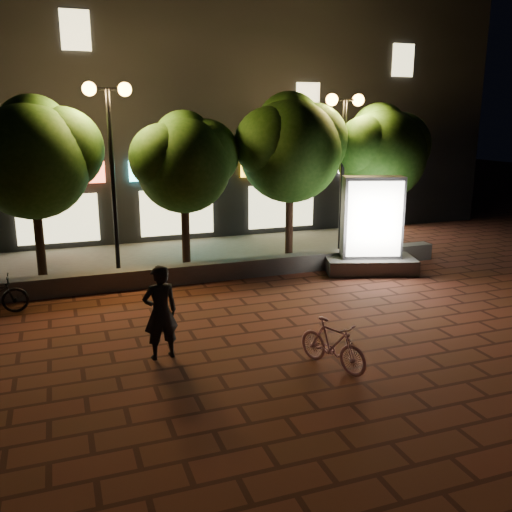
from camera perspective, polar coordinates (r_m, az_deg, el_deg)
name	(u,v)px	position (r m, az deg, el deg)	size (l,w,h in m)	color
ground	(222,336)	(11.43, -3.53, -8.31)	(80.00, 80.00, 0.00)	#5B281C
retaining_wall	(180,274)	(15.02, -7.88, -1.86)	(16.00, 0.45, 0.50)	#63605C
sidewalk	(163,260)	(17.45, -9.60, -0.38)	(16.00, 5.00, 0.08)	#63605C
building_block	(128,101)	(23.33, -13.16, 15.37)	(28.00, 8.12, 11.30)	black
tree_left	(33,154)	(15.65, -22.08, 9.79)	(3.60, 3.00, 4.89)	#321B13
tree_mid	(185,159)	(16.04, -7.41, 9.95)	(3.24, 2.70, 4.50)	#321B13
tree_right	(291,145)	(17.04, 3.68, 11.46)	(3.72, 3.10, 5.07)	#321B13
tree_far_right	(382,149)	(18.56, 12.92, 10.74)	(3.48, 2.90, 4.76)	#321B13
street_lamp_left	(110,131)	(15.42, -14.92, 12.46)	(1.26, 0.36, 5.18)	black
street_lamp_right	(344,133)	(17.52, 9.10, 12.46)	(1.26, 0.36, 4.98)	black
ad_kiosk	(371,234)	(16.13, 11.86, 2.25)	(2.82, 1.99, 2.77)	#63605C
scooter_pink	(333,344)	(9.99, 7.95, -9.06)	(0.42, 1.49, 0.89)	#CF8AA2
rider	(160,312)	(10.28, -9.88, -5.77)	(0.65, 0.43, 1.79)	black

